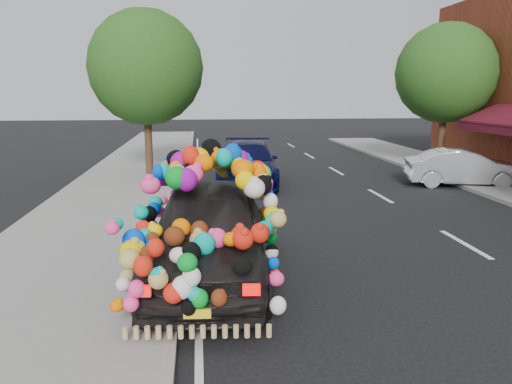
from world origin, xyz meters
TOP-DOWN VIEW (x-y plane):
  - ground at (0.00, 0.00)m, footprint 100.00×100.00m
  - sidewalk at (-4.30, 0.00)m, footprint 4.00×60.00m
  - kerb at (-2.35, 0.00)m, footprint 0.15×60.00m
  - lane_markings at (3.60, 0.00)m, footprint 6.00×50.00m
  - tree_near_sidewalk at (-3.80, 9.50)m, footprint 4.20×4.20m
  - tree_far_b at (8.00, 10.00)m, footprint 4.00×4.00m
  - plush_art_car at (-1.80, -1.32)m, footprint 2.74×5.25m
  - navy_sedan at (-0.26, 7.56)m, footprint 2.52×5.17m
  - silver_hatchback at (7.00, 6.31)m, footprint 4.02×2.21m

SIDE VIEW (x-z plane):
  - ground at x=0.00m, z-range 0.00..0.00m
  - lane_markings at x=3.60m, z-range 0.00..0.01m
  - sidewalk at x=-4.30m, z-range 0.00..0.12m
  - kerb at x=-2.35m, z-range 0.00..0.13m
  - silver_hatchback at x=7.00m, z-range 0.00..1.26m
  - navy_sedan at x=-0.26m, z-range 0.00..1.45m
  - plush_art_car at x=-1.80m, z-range 0.04..2.35m
  - tree_far_b at x=8.00m, z-range 0.94..6.84m
  - tree_near_sidewalk at x=-3.80m, z-range 0.96..7.09m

